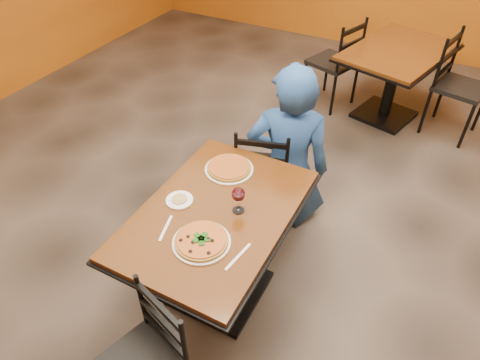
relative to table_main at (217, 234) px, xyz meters
The scene contains 16 objects.
floor 0.75m from the table_main, 90.00° to the left, with size 7.00×8.00×0.01m, color black.
table_main is the anchor object (origin of this frame).
table_second 2.80m from the table_main, 80.76° to the left, with size 1.09×1.37×0.75m.
chair_main_far 0.83m from the table_main, 95.45° to the left, with size 0.39×0.39×0.86m, color black, non-canonical shape.
chair_second_left 2.77m from the table_main, 93.88° to the left, with size 0.43×0.43×0.95m, color black, non-canonical shape.
chair_second_right 2.97m from the table_main, 68.53° to the left, with size 0.44×0.44×0.98m, color black, non-canonical shape.
diner 0.93m from the table_main, 85.67° to the left, with size 0.63×0.41×1.28m, color navy.
plate_main 0.32m from the table_main, 77.52° to the right, with size 0.31×0.31×0.01m, color white.
pizza_main 0.33m from the table_main, 77.52° to the right, with size 0.28×0.28×0.02m, color maroon.
plate_far 0.43m from the table_main, 107.59° to the left, with size 0.31×0.31×0.01m, color white.
pizza_far 0.43m from the table_main, 107.59° to the left, with size 0.28×0.28×0.02m, color orange.
side_plate 0.31m from the table_main, behind, with size 0.16×0.16×0.01m, color white.
dip 0.31m from the table_main, behind, with size 0.09×0.09×0.01m, color tan.
wine_glass 0.31m from the table_main, 29.24° to the left, with size 0.08×0.08×0.18m, color white, non-canonical shape.
fork 0.36m from the table_main, 125.40° to the right, with size 0.01×0.19×0.00m, color silver.
knife 0.41m from the table_main, 41.61° to the right, with size 0.01×0.21×0.00m, color silver.
Camera 1 is at (0.94, -1.99, 2.46)m, focal length 32.15 mm.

